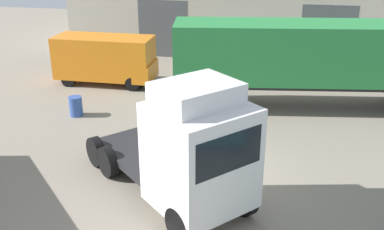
# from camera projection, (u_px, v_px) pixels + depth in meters

# --- Properties ---
(ground_plane) EXTENTS (60.00, 60.00, 0.00)m
(ground_plane) POSITION_uv_depth(u_px,v_px,m) (206.00, 169.00, 15.57)
(ground_plane) COLOR gray
(warehouse_building) EXTENTS (23.43, 10.15, 5.34)m
(warehouse_building) POSITION_uv_depth(u_px,v_px,m) (249.00, 5.00, 31.57)
(warehouse_building) COLOR #B7B2A3
(warehouse_building) RESTS_ON ground_plane
(tractor_unit_white) EXTENTS (6.31, 6.15, 4.04)m
(tractor_unit_white) POSITION_uv_depth(u_px,v_px,m) (190.00, 152.00, 12.67)
(tractor_unit_white) COLOR silver
(tractor_unit_white) RESTS_ON ground_plane
(container_trailer_green) EXTENTS (12.57, 4.22, 3.93)m
(container_trailer_green) POSITION_uv_depth(u_px,v_px,m) (315.00, 55.00, 19.95)
(container_trailer_green) COLOR #28843D
(container_trailer_green) RESTS_ON ground_plane
(delivery_van_orange) EXTENTS (5.22, 2.02, 2.53)m
(delivery_van_orange) POSITION_uv_depth(u_px,v_px,m) (107.00, 59.00, 23.62)
(delivery_van_orange) COLOR orange
(delivery_van_orange) RESTS_ON ground_plane
(oil_drum) EXTENTS (0.58, 0.58, 0.88)m
(oil_drum) POSITION_uv_depth(u_px,v_px,m) (76.00, 106.00, 19.87)
(oil_drum) COLOR #33519E
(oil_drum) RESTS_ON ground_plane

